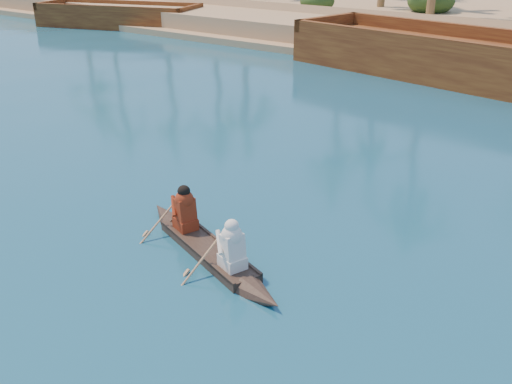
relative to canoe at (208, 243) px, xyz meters
The scene contains 3 objects.
canoe is the anchor object (origin of this frame).
barge_left 31.79m from the canoe, 142.62° to the left, with size 11.52×6.97×1.82m.
barge_mid 18.04m from the canoe, 96.80° to the left, with size 14.31×6.75×2.29m.
Camera 1 is at (0.71, -2.91, 5.56)m, focal length 40.00 mm.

